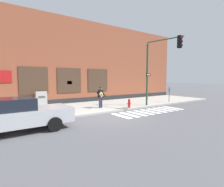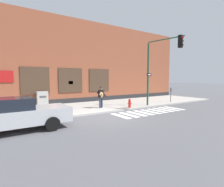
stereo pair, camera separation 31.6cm
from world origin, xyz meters
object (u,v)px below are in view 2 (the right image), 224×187
Objects in this scene: busker at (101,96)px; fire_hydrant at (130,103)px; traffic_light at (160,60)px; utility_box at (42,99)px; red_car at (15,115)px; parking_meter at (171,92)px.

fire_hydrant is at bearing -33.33° from busker.
traffic_light reaches higher than utility_box.
red_car reaches higher than utility_box.
utility_box is (-7.74, 5.69, -3.10)m from traffic_light.
parking_meter is 11.76m from utility_box.
busker reaches higher than parking_meter.
utility_box is 1.73× the size of fire_hydrant.
red_car is 0.86× the size of traffic_light.
busker is 1.15× the size of parking_meter.
parking_meter is at bearing 8.48° from red_car.
busker is 2.30m from fire_hydrant.
red_car is 13.57m from parking_meter.
traffic_light is (10.22, 0.63, 3.05)m from red_car.
traffic_light is 3.73× the size of parking_meter.
utility_box is (2.48, 6.32, -0.05)m from red_car.
parking_meter is 1.19× the size of utility_box.
parking_meter is (3.20, 1.37, -2.76)m from traffic_light.
red_car is at bearing -155.00° from busker.
parking_meter is (13.42, 2.00, 0.29)m from red_car.
traffic_light is at bearing -28.25° from busker.
fire_hydrant is (-2.26, 0.99, -3.36)m from traffic_light.
red_car is 6.62× the size of fire_hydrant.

